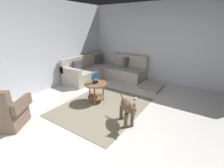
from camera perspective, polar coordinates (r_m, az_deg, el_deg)
ground_plane at (r=3.69m, az=3.99°, el=-12.69°), size 6.00×6.00×0.10m
wall_back at (r=5.23m, az=-25.45°, el=11.86°), size 6.00×0.12×2.70m
wall_right at (r=5.87m, az=19.20°, el=13.46°), size 0.12×6.00×2.70m
area_rug at (r=4.10m, az=-3.52°, el=-8.11°), size 2.30×1.90×0.01m
sectional_couch at (r=6.10m, az=-3.07°, el=4.63°), size 2.20×2.25×0.88m
armchair at (r=3.85m, az=-34.15°, el=-8.72°), size 0.94×1.00×0.88m
side_table at (r=4.20m, az=-5.92°, el=-1.26°), size 0.60×0.60×0.54m
torus_sculpture at (r=4.10m, az=-6.07°, el=2.56°), size 0.28×0.08×0.33m
dog_bed_mat at (r=5.30m, az=13.96°, el=-1.32°), size 0.80×0.60×0.09m
dog at (r=3.29m, az=5.59°, el=-8.57°), size 0.61×0.66×0.63m
dog_toy_ball at (r=4.46m, az=8.46°, el=-5.23°), size 0.09×0.09×0.09m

